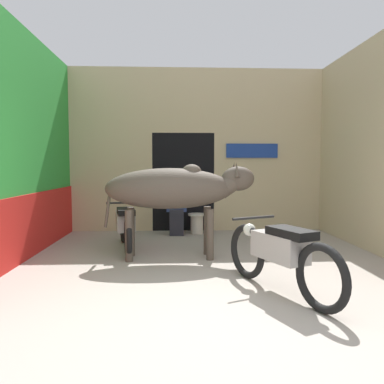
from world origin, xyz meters
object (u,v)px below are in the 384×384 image
Objects in this scene: shopkeeper_seated at (177,202)px; cow at (176,189)px; motorcycle_far at (125,224)px; plastic_stool at (197,223)px; motorcycle_near at (279,253)px.

cow is at bearing -90.38° from shopkeeper_seated.
shopkeeper_seated is (0.01, 1.89, -0.37)m from cow.
motorcycle_far is 1.47× the size of shopkeeper_seated.
cow is 2.15m from plastic_stool.
motorcycle_near is (1.10, -1.60, -0.58)m from cow.
motorcycle_near is at bearing -55.52° from cow.
cow is 1.28× the size of motorcycle_near.
motorcycle_near is 4.30× the size of plastic_stool.
motorcycle_near is at bearing -79.16° from plastic_stool.
shopkeeper_seated is 3.02× the size of plastic_stool.
cow is 2.03m from motorcycle_near.
shopkeeper_seated reaches higher than plastic_stool.
cow is 1.24× the size of motorcycle_far.
motorcycle_far is at bearing 144.98° from cow.
plastic_stool is at bearing 47.68° from motorcycle_far.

